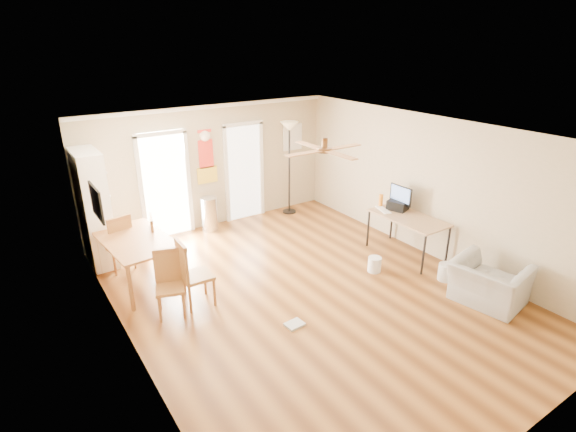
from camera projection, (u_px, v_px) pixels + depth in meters
floor at (309, 293)px, 7.28m from camera, size 7.00×7.00×0.00m
ceiling at (312, 134)px, 6.30m from camera, size 5.50×7.00×0.00m
wall_back at (212, 167)px, 9.48m from camera, size 5.50×0.04×2.60m
wall_front at (537, 340)px, 4.09m from camera, size 5.50×0.04×2.60m
wall_left at (126, 268)px, 5.37m from camera, size 0.04×7.00×2.60m
wall_right at (430, 187)px, 8.21m from camera, size 0.04×7.00×2.60m
crown_molding at (312, 137)px, 6.32m from camera, size 5.50×7.00×0.08m
kitchen_doorway at (165, 187)px, 9.03m from camera, size 0.90×0.10×2.10m
bathroom_doorway at (244, 173)px, 9.95m from camera, size 0.80×0.10×2.10m
wall_decal at (206, 156)px, 9.31m from camera, size 0.46×0.03×1.10m
ac_grille at (293, 137)px, 10.37m from camera, size 0.50×0.04×0.60m
framed_poster at (96, 203)px, 6.31m from camera, size 0.04×0.66×0.48m
ceiling_fan at (324, 150)px, 6.13m from camera, size 1.24×1.24×0.20m
bookshelf at (94, 209)px, 7.90m from camera, size 0.60×1.01×2.09m
dining_table at (139, 261)px, 7.45m from camera, size 1.10×1.69×0.80m
dining_chair_right_a at (165, 242)px, 7.89m from camera, size 0.50×0.50×1.00m
dining_chair_right_b at (196, 272)px, 6.80m from camera, size 0.47×0.47×1.09m
dining_chair_near at (170, 285)px, 6.56m from camera, size 0.52×0.52×0.99m
dining_chair_far at (117, 242)px, 7.86m from camera, size 0.51×0.51×1.04m
trash_can at (209, 214)px, 9.49m from camera, size 0.38×0.38×0.74m
torchiere_lamp at (289, 169)px, 10.21m from camera, size 0.51×0.51×2.13m
computer_desk at (406, 236)px, 8.40m from camera, size 0.73×1.45×0.78m
imac at (400, 198)px, 8.51m from camera, size 0.19×0.52×0.48m
keyboard at (383, 210)px, 8.58m from camera, size 0.26×0.44×0.02m
printer at (398, 205)px, 8.58m from camera, size 0.40×0.43×0.18m
orange_bottle at (381, 200)px, 8.72m from camera, size 0.09×0.09×0.24m
wastebasket_a at (375, 264)px, 7.90m from camera, size 0.28×0.28×0.27m
wastebasket_b at (446, 272)px, 7.62m from camera, size 0.33×0.33×0.30m
floor_cloth at (295, 324)px, 6.45m from camera, size 0.27×0.22×0.04m
armchair at (489, 283)px, 6.90m from camera, size 1.08×1.18×0.68m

